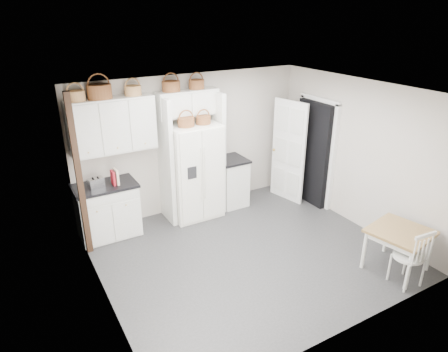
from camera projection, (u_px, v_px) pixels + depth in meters
floor at (248, 253)px, 6.46m from camera, size 4.50×4.50×0.00m
ceiling at (252, 92)px, 5.45m from camera, size 4.50×4.50×0.00m
wall_back at (192, 143)px, 7.55m from camera, size 4.50×0.00×4.50m
wall_left at (98, 215)px, 4.92m from camera, size 0.00×4.00×4.00m
wall_right at (357, 154)px, 6.99m from camera, size 0.00×4.00×4.00m
refrigerator at (193, 171)px, 7.37m from camera, size 0.92×0.74×1.78m
base_cab_left at (108, 211)px, 6.83m from camera, size 0.99×0.62×0.91m
base_cab_right at (230, 182)px, 7.95m from camera, size 0.52×0.63×0.92m
dining_table at (397, 250)px, 5.95m from camera, size 0.94×0.94×0.66m
windsor_chair at (409, 256)px, 5.58m from camera, size 0.48×0.45×0.92m
counter_left at (104, 186)px, 6.64m from camera, size 1.03×0.66×0.04m
counter_right at (231, 160)px, 7.76m from camera, size 0.57×0.67×0.04m
toaster at (96, 183)px, 6.48m from camera, size 0.27×0.19×0.17m
cookbook_red at (113, 178)px, 6.58m from camera, size 0.04×0.16×0.24m
cookbook_cream at (116, 177)px, 6.61m from camera, size 0.05×0.18×0.27m
basket_upper_a at (76, 96)px, 6.06m from camera, size 0.28×0.28×0.16m
basket_upper_b at (99, 92)px, 6.21m from camera, size 0.38×0.38×0.22m
basket_upper_c at (133, 91)px, 6.47m from camera, size 0.27×0.27×0.16m
basket_bridge_a at (171, 86)px, 6.78m from camera, size 0.31×0.31×0.18m
basket_bridge_b at (197, 84)px, 7.00m from camera, size 0.28×0.28×0.16m
basket_fridge_a at (186, 122)px, 6.84m from camera, size 0.30×0.30×0.16m
basket_fridge_b at (203, 120)px, 7.00m from camera, size 0.27×0.27×0.14m
upper_cabinet at (112, 125)px, 6.49m from camera, size 1.40×0.34×0.90m
bridge_cabinet at (187, 103)px, 7.03m from camera, size 1.12×0.34×0.45m
fridge_panel_left at (166, 162)px, 7.07m from camera, size 0.08×0.60×2.30m
fridge_panel_right at (216, 152)px, 7.54m from camera, size 0.08×0.60×2.30m
trim_post at (79, 178)px, 6.02m from camera, size 0.09×0.09×2.60m
doorway_void at (314, 153)px, 7.85m from camera, size 0.18×0.85×2.05m
door_slab at (288, 151)px, 7.95m from camera, size 0.21×0.79×2.05m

